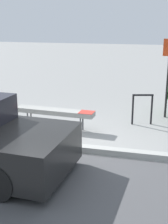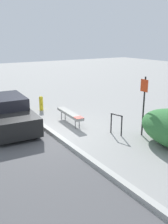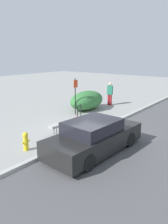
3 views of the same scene
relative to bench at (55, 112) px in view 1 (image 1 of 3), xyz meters
The scene contains 5 objects.
ground_plane 1.36m from the bench, 73.57° to the right, with size 60.00×60.00×0.00m, color gray.
curb 1.34m from the bench, 73.57° to the right, with size 60.00×0.20×0.13m.
bench is the anchor object (origin of this frame).
bike_rack 2.30m from the bench, 22.98° to the left, with size 0.54×0.19×0.83m.
sign_post 3.34m from the bench, 31.86° to the left, with size 0.36×0.08×2.30m.
Camera 1 is at (2.24, -5.91, 2.70)m, focal length 50.00 mm.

